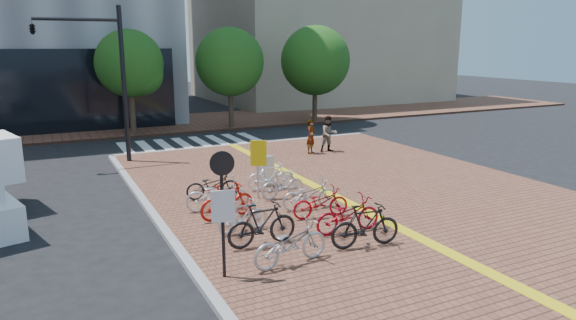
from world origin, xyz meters
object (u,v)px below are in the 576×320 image
pedestrian_a (311,136)px  pedestrian_b (329,134)px  bike_4 (218,195)px  yellow_sign (258,158)px  bike_11 (271,176)px  bike_8 (321,203)px  bike_0 (291,243)px  bike_1 (262,224)px  traffic_light_pole (83,56)px  bike_9 (310,194)px  utility_box (266,171)px  notice_sign (223,199)px  bike_7 (348,215)px  bike_3 (227,201)px  bike_10 (283,184)px  bike_6 (366,226)px  bike_5 (213,185)px  bike_2 (243,216)px

pedestrian_a → pedestrian_b: size_ratio=0.95×
bike_4 → yellow_sign: size_ratio=1.00×
pedestrian_a → bike_11: bearing=-169.1°
yellow_sign → bike_11: bearing=42.4°
bike_8 → bike_11: (-0.13, 3.36, 0.05)m
bike_0 → bike_1: bike_1 is taller
bike_0 → traffic_light_pole: bearing=6.1°
bike_4 → bike_11: (2.45, 1.38, -0.01)m
bike_9 → utility_box: bearing=6.8°
bike_8 → bike_11: bearing=8.2°
bike_0 → notice_sign: size_ratio=0.69×
bike_7 → bike_0: bearing=118.9°
bike_0 → bike_1: (-0.13, 1.38, 0.05)m
bike_3 → notice_sign: bearing=150.1°
bike_7 → utility_box: utility_box is taller
bike_4 → bike_8: 3.24m
bike_10 → pedestrian_b: 8.06m
bike_10 → traffic_light_pole: (-5.27, 8.19, 4.14)m
bike_9 → bike_8: bearing=179.3°
bike_6 → utility_box: size_ratio=1.74×
bike_6 → bike_8: size_ratio=1.08×
bike_3 → bike_5: size_ratio=1.00×
bike_10 → bike_2: bearing=131.9°
bike_2 → pedestrian_a: (6.74, 8.42, 0.36)m
bike_11 → bike_10: bearing=-172.6°
bike_8 → utility_box: 4.03m
bike_0 → bike_1: 1.38m
bike_0 → bike_9: size_ratio=1.10×
bike_2 → bike_9: bearing=-78.0°
bike_6 → bike_11: bearing=7.9°
pedestrian_a → utility_box: size_ratio=1.50×
bike_10 → bike_11: bearing=-5.2°
pedestrian_b → utility_box: pedestrian_b is taller
yellow_sign → notice_sign: 6.08m
bike_10 → bike_1: bearing=143.5°
bike_1 → bike_11: (2.32, 4.61, -0.06)m
bike_0 → bike_7: size_ratio=1.02×
bike_9 → bike_10: bike_10 is taller
bike_5 → yellow_sign: (1.40, -0.64, 0.91)m
bike_5 → bike_2: bearing=-176.3°
bike_9 → bike_11: bearing=9.9°
bike_3 → pedestrian_a: bearing=-52.9°
bike_2 → bike_8: 2.54m
yellow_sign → notice_sign: bearing=-120.0°
bike_4 → bike_1: bearing=-166.2°
bike_1 → bike_4: size_ratio=0.96×
bike_5 → bike_11: (2.18, 0.08, 0.05)m
bike_3 → bike_4: bearing=-7.1°
pedestrian_a → notice_sign: size_ratio=0.57×
bike_5 → bike_10: (2.16, -0.98, 0.02)m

